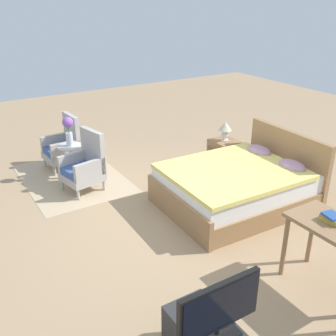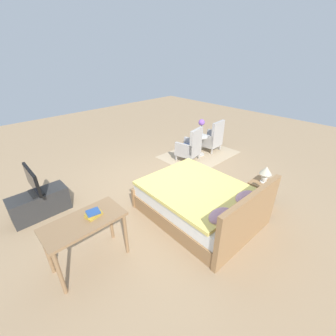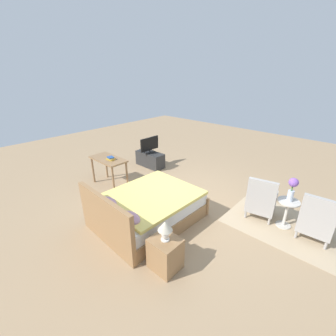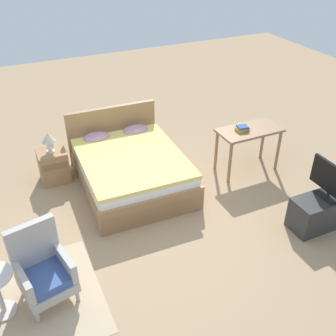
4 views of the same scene
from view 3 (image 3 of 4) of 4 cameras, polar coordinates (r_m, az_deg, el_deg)
ground_plane at (r=5.32m, az=3.05°, el=-8.77°), size 16.00×16.00×0.00m
floor_rug at (r=5.17m, az=27.21°, el=-12.75°), size 2.10×1.50×0.01m
bed at (r=4.59m, az=-5.37°, el=-10.22°), size 1.61×2.06×0.96m
armchair_by_window_left at (r=4.87m, az=33.49°, el=-11.19°), size 0.57×0.57×0.92m
armchair_by_window_right at (r=5.02m, az=22.54°, el=-7.78°), size 0.64×0.64×0.92m
side_table at (r=4.97m, az=27.91°, el=-9.49°), size 0.40×0.40×0.57m
flower_vase at (r=4.74m, az=29.04°, el=-4.29°), size 0.17×0.17×0.48m
nightstand at (r=3.67m, az=-0.68°, el=-20.91°), size 0.44×0.41×0.53m
table_lamp at (r=3.35m, az=-0.73°, el=-15.01°), size 0.22×0.22×0.33m
tv_stand at (r=7.22m, az=-4.57°, el=2.22°), size 0.96×0.40×0.46m
tv_flatscreen at (r=7.07m, az=-4.71°, el=5.88°), size 0.20×0.71×0.49m
vanity_desk at (r=6.03m, az=-14.89°, el=1.35°), size 1.04×0.52×0.76m
book_stack at (r=5.86m, az=-14.37°, el=2.37°), size 0.22×0.17×0.08m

